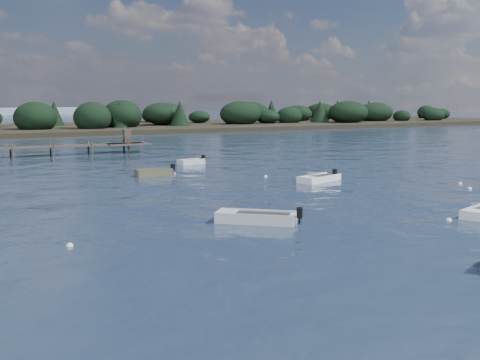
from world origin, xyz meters
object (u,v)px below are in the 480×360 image
dinghy_mid_grey (256,220)px  dinghy_mid_white_b (319,180)px  tender_far_grey_b (191,163)px  tender_far_white (154,174)px

dinghy_mid_grey → dinghy_mid_white_b: dinghy_mid_grey is taller
tender_far_grey_b → dinghy_mid_white_b: bearing=-76.4°
dinghy_mid_white_b → tender_far_grey_b: bearing=103.6°
tender_far_white → dinghy_mid_white_b: bearing=-43.2°
dinghy_mid_white_b → tender_far_grey_b: size_ratio=1.38×
tender_far_white → tender_far_grey_b: size_ratio=1.09×
dinghy_mid_grey → dinghy_mid_white_b: size_ratio=0.97×
dinghy_mid_grey → tender_far_grey_b: size_ratio=1.33×
dinghy_mid_grey → tender_far_grey_b: 27.99m
dinghy_mid_white_b → tender_far_white: bearing=136.8°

